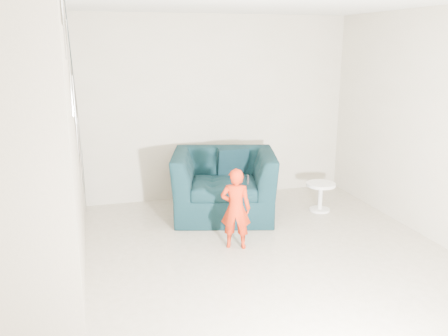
{
  "coord_description": "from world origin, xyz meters",
  "views": [
    {
      "loc": [
        -1.33,
        -4.05,
        2.29
      ],
      "look_at": [
        0.15,
        1.2,
        0.85
      ],
      "focal_mm": 38.0,
      "sensor_mm": 36.0,
      "label": 1
    }
  ],
  "objects_px": {
    "armchair": "(224,184)",
    "side_table": "(320,192)",
    "toddler": "(236,209)",
    "staircase": "(23,191)"
  },
  "relations": [
    {
      "from": "toddler",
      "to": "staircase",
      "type": "xyz_separation_m",
      "value": [
        -2.17,
        -0.25,
        0.48
      ]
    },
    {
      "from": "armchair",
      "to": "staircase",
      "type": "relative_size",
      "value": 0.37
    },
    {
      "from": "side_table",
      "to": "armchair",
      "type": "bearing_deg",
      "value": 170.94
    },
    {
      "from": "staircase",
      "to": "armchair",
      "type": "bearing_deg",
      "value": 29.5
    },
    {
      "from": "side_table",
      "to": "staircase",
      "type": "bearing_deg",
      "value": -163.26
    },
    {
      "from": "armchair",
      "to": "side_table",
      "type": "height_order",
      "value": "armchair"
    },
    {
      "from": "armchair",
      "to": "staircase",
      "type": "distance_m",
      "value": 2.73
    },
    {
      "from": "toddler",
      "to": "side_table",
      "type": "xyz_separation_m",
      "value": [
        1.51,
        0.86,
        -0.2
      ]
    },
    {
      "from": "armchair",
      "to": "side_table",
      "type": "relative_size",
      "value": 3.34
    },
    {
      "from": "armchair",
      "to": "staircase",
      "type": "xyz_separation_m",
      "value": [
        -2.34,
        -1.32,
        0.51
      ]
    }
  ]
}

